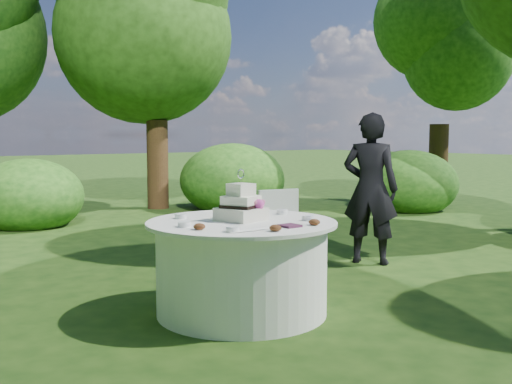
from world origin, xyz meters
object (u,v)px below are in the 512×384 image
at_px(guest, 370,189).
at_px(cake, 241,207).
at_px(chair, 284,228).
at_px(table, 242,267).
at_px(napkins, 290,226).

height_order(guest, cake, guest).
relative_size(guest, chair, 1.89).
bearing_deg(table, cake, 54.15).
bearing_deg(chair, guest, -1.65).
bearing_deg(cake, guest, 15.12).
bearing_deg(napkins, guest, 27.10).
height_order(guest, chair, guest).
relative_size(napkins, table, 0.09).
relative_size(table, cake, 3.62).
bearing_deg(chair, napkins, -129.11).
distance_m(table, cake, 0.50).
bearing_deg(napkins, cake, 98.67).
relative_size(napkins, cake, 0.32).
xyz_separation_m(table, chair, (1.05, 0.69, 0.13)).
relative_size(guest, table, 1.11).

